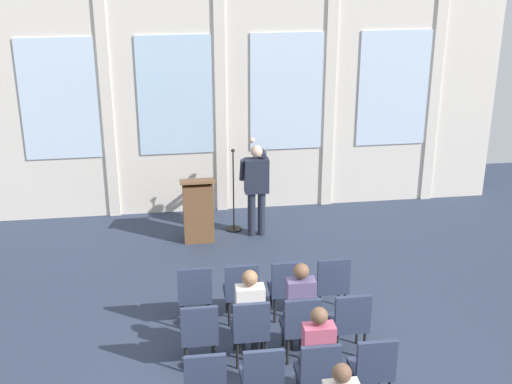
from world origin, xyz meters
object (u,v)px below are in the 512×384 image
(chair_r1_c2, at_px, (301,323))
(audience_r1_c2, at_px, (300,305))
(chair_r2_c0, at_px, (205,381))
(chair_r0_c0, at_px, (195,291))
(lectern, at_px, (198,210))
(chair_r1_c0, at_px, (199,331))
(audience_r2_c2, at_px, (317,352))
(mic_stand, at_px, (234,213))
(audience_r1_c1, at_px, (250,311))
(chair_r0_c3, at_px, (331,282))
(chair_r0_c2, at_px, (287,285))
(chair_r1_c1, at_px, (250,327))
(chair_r2_c3, at_px, (373,366))
(chair_r2_c2, at_px, (318,371))
(chair_r0_c1, at_px, (241,288))
(chair_r2_c1, at_px, (262,376))
(speaker, at_px, (256,183))
(chair_r1_c3, at_px, (350,320))

(chair_r1_c2, distance_m, audience_r1_c2, 0.23)
(chair_r2_c0, bearing_deg, chair_r0_c0, 90.00)
(lectern, relative_size, chair_r1_c0, 1.23)
(audience_r2_c2, bearing_deg, lectern, 102.62)
(mic_stand, xyz_separation_m, audience_r1_c1, (-0.24, -4.05, 0.39))
(audience_r1_c2, bearing_deg, audience_r2_c2, -90.00)
(chair_r0_c3, bearing_deg, chair_r0_c2, 180.00)
(chair_r1_c2, distance_m, audience_r2_c2, 0.95)
(chair_r1_c0, relative_size, chair_r1_c1, 1.00)
(audience_r2_c2, bearing_deg, chair_r2_c3, -7.16)
(chair_r0_c3, height_order, chair_r2_c3, same)
(mic_stand, bearing_deg, chair_r2_c2, -85.48)
(chair_r2_c0, bearing_deg, chair_r0_c3, 46.30)
(audience_r1_c1, height_order, audience_r1_c2, audience_r1_c2)
(chair_r0_c1, bearing_deg, chair_r1_c1, -90.00)
(chair_r0_c1, relative_size, chair_r2_c3, 1.00)
(chair_r2_c1, relative_size, chair_r2_c2, 1.00)
(chair_r0_c0, distance_m, audience_r1_c2, 1.60)
(chair_r1_c1, bearing_deg, chair_r0_c3, 38.12)
(audience_r2_c2, bearing_deg, chair_r2_c0, -176.41)
(chair_r2_c1, xyz_separation_m, audience_r2_c2, (0.64, 0.08, 0.20))
(lectern, bearing_deg, chair_r1_c2, -74.45)
(chair_r1_c2, xyz_separation_m, audience_r2_c2, (-0.00, -0.93, 0.20))
(mic_stand, relative_size, audience_r1_c1, 1.19)
(speaker, bearing_deg, chair_r1_c2, -89.58)
(lectern, height_order, chair_r0_c3, lectern)
(chair_r2_c1, bearing_deg, audience_r1_c2, 59.43)
(chair_r0_c0, distance_m, chair_r2_c3, 2.79)
(chair_r0_c3, distance_m, audience_r2_c2, 2.05)
(chair_r1_c3, relative_size, chair_r2_c3, 1.00)
(chair_r0_c3, bearing_deg, chair_r2_c0, -133.70)
(audience_r2_c2, bearing_deg, mic_stand, 94.59)
(chair_r0_c2, relative_size, chair_r1_c3, 1.00)
(chair_r2_c3, bearing_deg, chair_r2_c2, 180.00)
(lectern, relative_size, chair_r0_c0, 1.23)
(speaker, relative_size, lectern, 1.45)
(chair_r0_c0, distance_m, audience_r1_c1, 1.15)
(mic_stand, relative_size, chair_r0_c2, 1.65)
(mic_stand, distance_m, chair_r2_c3, 5.25)
(chair_r0_c1, height_order, chair_r2_c2, same)
(chair_r0_c3, relative_size, chair_r1_c1, 1.00)
(mic_stand, bearing_deg, chair_r2_c0, -99.72)
(chair_r1_c1, relative_size, chair_r2_c2, 1.00)
(chair_r1_c0, xyz_separation_m, audience_r1_c2, (1.29, 0.08, 0.22))
(speaker, xyz_separation_m, chair_r0_c2, (0.03, -2.87, -0.44))
(chair_r0_c2, bearing_deg, lectern, 110.73)
(chair_r1_c3, distance_m, chair_r2_c3, 1.01)
(chair_r0_c2, height_order, chair_r1_c2, same)
(mic_stand, height_order, chair_r0_c1, mic_stand)
(lectern, bearing_deg, chair_r2_c1, -85.04)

